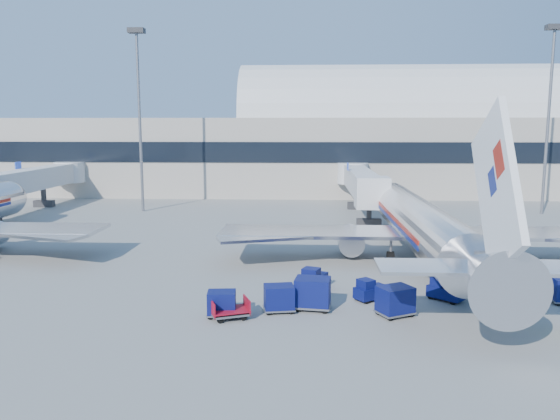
{
  "coord_description": "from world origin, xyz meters",
  "views": [
    {
      "loc": [
        0.76,
        -38.11,
        10.59
      ],
      "look_at": [
        -1.31,
        6.0,
        3.9
      ],
      "focal_mm": 35.0,
      "sensor_mm": 36.0,
      "label": 1
    }
  ],
  "objects_px": {
    "jetbridge_near": "(360,181)",
    "tug_lead": "(370,290)",
    "cart_train_a": "(313,293)",
    "barrier_near": "(538,266)",
    "mast_west": "(139,93)",
    "tug_right": "(445,290)",
    "tug_left": "(313,279)",
    "airliner_main": "(423,226)",
    "cart_solo_near": "(395,300)",
    "cart_open_red": "(230,312)",
    "mast_east": "(550,92)",
    "cart_train_c": "(222,303)",
    "cart_train_b": "(279,298)",
    "jetbridge_mid": "(34,179)"
  },
  "relations": [
    {
      "from": "jetbridge_near",
      "to": "tug_lead",
      "type": "bearing_deg",
      "value": -94.42
    },
    {
      "from": "cart_train_a",
      "to": "tug_lead",
      "type": "bearing_deg",
      "value": 35.69
    },
    {
      "from": "barrier_near",
      "to": "tug_lead",
      "type": "height_order",
      "value": "tug_lead"
    },
    {
      "from": "mast_west",
      "to": "cart_train_a",
      "type": "bearing_deg",
      "value": -60.28
    },
    {
      "from": "tug_right",
      "to": "tug_left",
      "type": "distance_m",
      "value": 8.3
    },
    {
      "from": "airliner_main",
      "to": "cart_train_a",
      "type": "distance_m",
      "value": 14.74
    },
    {
      "from": "tug_lead",
      "to": "cart_solo_near",
      "type": "relative_size",
      "value": 0.98
    },
    {
      "from": "barrier_near",
      "to": "cart_open_red",
      "type": "bearing_deg",
      "value": -152.78
    },
    {
      "from": "barrier_near",
      "to": "tug_right",
      "type": "distance_m",
      "value": 11.1
    },
    {
      "from": "mast_east",
      "to": "cart_train_c",
      "type": "bearing_deg",
      "value": -131.25
    },
    {
      "from": "cart_train_b",
      "to": "cart_open_red",
      "type": "xyz_separation_m",
      "value": [
        -2.68,
        -1.3,
        -0.44
      ]
    },
    {
      "from": "tug_left",
      "to": "cart_open_red",
      "type": "bearing_deg",
      "value": 162.27
    },
    {
      "from": "jetbridge_mid",
      "to": "mast_west",
      "type": "xyz_separation_m",
      "value": [
        14.4,
        -0.81,
        10.86
      ]
    },
    {
      "from": "cart_train_c",
      "to": "cart_open_red",
      "type": "height_order",
      "value": "cart_train_c"
    },
    {
      "from": "jetbridge_near",
      "to": "cart_open_red",
      "type": "relative_size",
      "value": 11.18
    },
    {
      "from": "cart_train_a",
      "to": "cart_open_red",
      "type": "bearing_deg",
      "value": -150.79
    },
    {
      "from": "jetbridge_near",
      "to": "barrier_near",
      "type": "relative_size",
      "value": 9.17
    },
    {
      "from": "barrier_near",
      "to": "cart_open_red",
      "type": "xyz_separation_m",
      "value": [
        -21.4,
        -11.01,
        -0.05
      ]
    },
    {
      "from": "mast_west",
      "to": "cart_train_a",
      "type": "xyz_separation_m",
      "value": [
        21.23,
        -37.19,
        -13.79
      ]
    },
    {
      "from": "mast_west",
      "to": "mast_east",
      "type": "distance_m",
      "value": 50.0
    },
    {
      "from": "mast_east",
      "to": "cart_open_red",
      "type": "relative_size",
      "value": 9.19
    },
    {
      "from": "jetbridge_near",
      "to": "tug_lead",
      "type": "xyz_separation_m",
      "value": [
        -2.79,
        -36.09,
        -3.3
      ]
    },
    {
      "from": "mast_east",
      "to": "cart_solo_near",
      "type": "bearing_deg",
      "value": -122.33
    },
    {
      "from": "jetbridge_near",
      "to": "tug_right",
      "type": "bearing_deg",
      "value": -87.09
    },
    {
      "from": "tug_left",
      "to": "cart_train_a",
      "type": "height_order",
      "value": "cart_train_a"
    },
    {
      "from": "cart_train_a",
      "to": "cart_open_red",
      "type": "distance_m",
      "value": 5.01
    },
    {
      "from": "mast_west",
      "to": "barrier_near",
      "type": "bearing_deg",
      "value": -36.38
    },
    {
      "from": "airliner_main",
      "to": "barrier_near",
      "type": "height_order",
      "value": "airliner_main"
    },
    {
      "from": "barrier_near",
      "to": "tug_lead",
      "type": "bearing_deg",
      "value": -151.08
    },
    {
      "from": "jetbridge_mid",
      "to": "cart_train_c",
      "type": "xyz_separation_m",
      "value": [
        30.49,
        -39.47,
        -3.15
      ]
    },
    {
      "from": "cart_train_b",
      "to": "cart_solo_near",
      "type": "bearing_deg",
      "value": -13.32
    },
    {
      "from": "jetbridge_mid",
      "to": "barrier_near",
      "type": "xyz_separation_m",
      "value": [
        52.4,
        -28.81,
        -3.48
      ]
    },
    {
      "from": "mast_west",
      "to": "barrier_near",
      "type": "height_order",
      "value": "mast_west"
    },
    {
      "from": "jetbridge_mid",
      "to": "cart_train_c",
      "type": "bearing_deg",
      "value": -52.32
    },
    {
      "from": "tug_lead",
      "to": "cart_solo_near",
      "type": "distance_m",
      "value": 3.02
    },
    {
      "from": "cart_train_b",
      "to": "cart_train_c",
      "type": "relative_size",
      "value": 1.13
    },
    {
      "from": "tug_lead",
      "to": "cart_open_red",
      "type": "bearing_deg",
      "value": 168.97
    },
    {
      "from": "cart_train_c",
      "to": "cart_solo_near",
      "type": "height_order",
      "value": "cart_solo_near"
    },
    {
      "from": "airliner_main",
      "to": "tug_left",
      "type": "xyz_separation_m",
      "value": [
        -8.69,
        -7.76,
        -2.22
      ]
    },
    {
      "from": "mast_east",
      "to": "tug_left",
      "type": "bearing_deg",
      "value": -130.78
    },
    {
      "from": "tug_left",
      "to": "cart_train_a",
      "type": "relative_size",
      "value": 1.14
    },
    {
      "from": "jetbridge_near",
      "to": "jetbridge_mid",
      "type": "relative_size",
      "value": 1.0
    },
    {
      "from": "cart_train_a",
      "to": "cart_train_c",
      "type": "bearing_deg",
      "value": -156.21
    },
    {
      "from": "mast_west",
      "to": "tug_left",
      "type": "xyz_separation_m",
      "value": [
        21.31,
        -33.25,
        -14.08
      ]
    },
    {
      "from": "barrier_near",
      "to": "tug_right",
      "type": "bearing_deg",
      "value": -140.6
    },
    {
      "from": "cart_train_a",
      "to": "cart_solo_near",
      "type": "xyz_separation_m",
      "value": [
        4.66,
        -0.9,
        -0.09
      ]
    },
    {
      "from": "cart_open_red",
      "to": "jetbridge_near",
      "type": "bearing_deg",
      "value": 53.42
    },
    {
      "from": "tug_left",
      "to": "barrier_near",
      "type": "bearing_deg",
      "value": -50.96
    },
    {
      "from": "cart_train_c",
      "to": "mast_west",
      "type": "bearing_deg",
      "value": 107.52
    },
    {
      "from": "mast_west",
      "to": "tug_left",
      "type": "distance_m",
      "value": 41.93
    }
  ]
}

